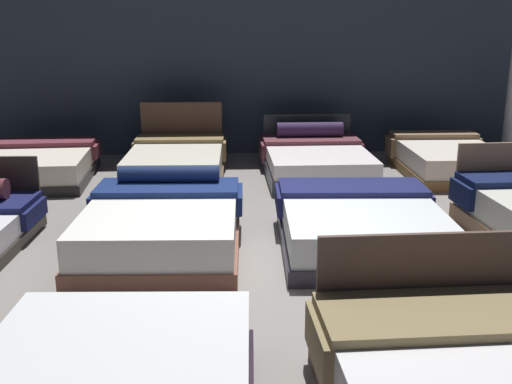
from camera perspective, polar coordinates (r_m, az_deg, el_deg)
The scene contains 8 objects.
ground_plane at distance 5.94m, azimuth 0.78°, elevation -6.94°, with size 18.00×18.00×0.02m, color gray.
showroom_back_wall at distance 10.71m, azimuth -1.36°, elevation 12.99°, with size 18.00×0.06×3.50m, color #333D4C.
bed_5 at distance 6.22m, azimuth -9.02°, elevation -3.31°, with size 1.71×2.04×0.74m.
bed_6 at distance 6.35m, azimuth 10.00°, elevation -3.20°, with size 1.79×2.07×0.53m.
bed_8 at distance 9.55m, azimuth -20.41°, elevation 2.39°, with size 1.75×1.98×0.50m.
bed_9 at distance 9.18m, azimuth -7.63°, elevation 2.87°, with size 1.53×2.17×1.04m.
bed_10 at distance 9.32m, azimuth 5.73°, elevation 3.12°, with size 1.64×2.18×0.81m.
bed_11 at distance 9.81m, azimuth 17.92°, elevation 2.99°, with size 1.53×2.08×0.53m.
Camera 1 is at (-0.42, -5.45, 2.30)m, focal length 41.64 mm.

